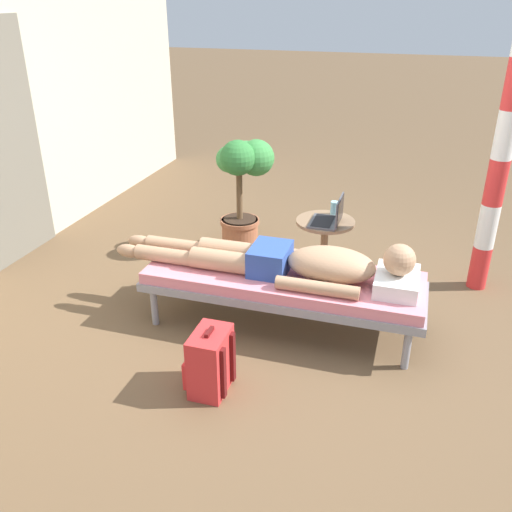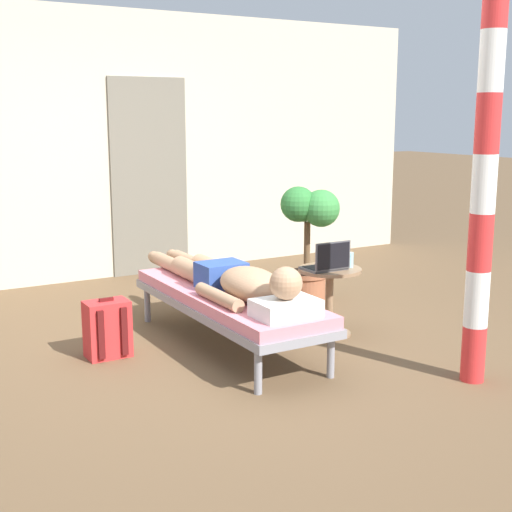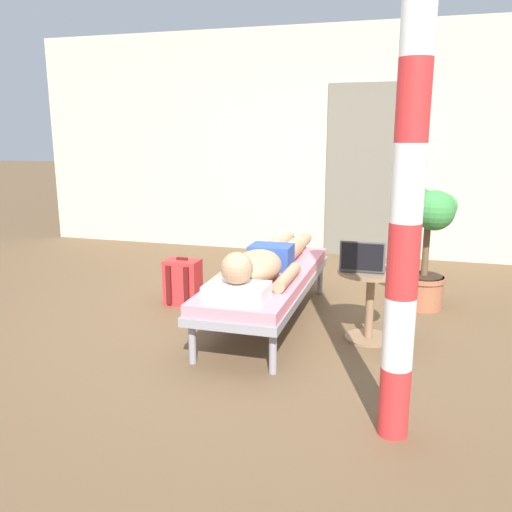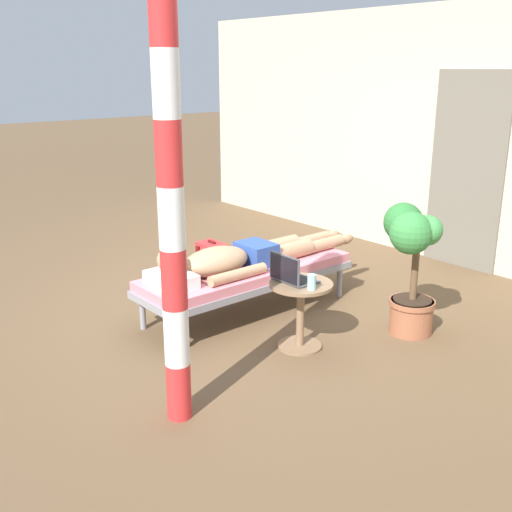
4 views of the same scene
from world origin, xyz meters
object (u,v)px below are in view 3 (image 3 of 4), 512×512
person_reclining (265,262)px  porch_post (408,183)px  lounge_chair (268,280)px  laptop (363,263)px  potted_plant (426,234)px  drink_glass (393,265)px  backpack (183,283)px  side_table (370,293)px

person_reclining → porch_post: porch_post is taller
lounge_chair → laptop: laptop is taller
potted_plant → lounge_chair: bearing=-149.8°
drink_glass → laptop: bearing=-177.5°
backpack → porch_post: porch_post is taller
porch_post → drink_glass: bearing=93.3°
laptop → potted_plant: 0.99m
lounge_chair → person_reclining: 0.19m
lounge_chair → laptop: 0.80m
backpack → side_table: bearing=-13.0°
backpack → porch_post: (1.86, -1.62, 1.06)m
laptop → drink_glass: size_ratio=2.74×
laptop → drink_glass: 0.21m
person_reclining → laptop: (0.74, -0.10, 0.07)m
lounge_chair → drink_glass: size_ratio=17.47×
side_table → backpack: bearing=167.0°
person_reclining → laptop: 0.75m
lounge_chair → porch_post: (1.02, -1.39, 0.91)m
side_table → porch_post: (0.22, -1.24, 0.90)m
potted_plant → drink_glass: bearing=-104.8°
laptop → potted_plant: bearing=63.5°
drink_glass → backpack: drink_glass is taller
person_reclining → laptop: bearing=-7.8°
lounge_chair → side_table: 0.82m
person_reclining → side_table: 0.82m
potted_plant → laptop: bearing=-116.5°
side_table → porch_post: porch_post is taller
backpack → laptop: bearing=-15.2°
potted_plant → backpack: bearing=-167.3°
backpack → potted_plant: bearing=12.7°
laptop → drink_glass: laptop is taller
lounge_chair → potted_plant: bearing=30.2°
side_table → laptop: bearing=-139.5°
backpack → person_reclining: bearing=-21.5°
side_table → backpack: side_table is taller
side_table → potted_plant: bearing=65.4°
side_table → drink_glass: size_ratio=4.62×
lounge_chair → backpack: backpack is taller
drink_glass → porch_post: 1.38m
lounge_chair → backpack: 0.88m
side_table → potted_plant: 0.96m
person_reclining → side_table: person_reclining is taller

